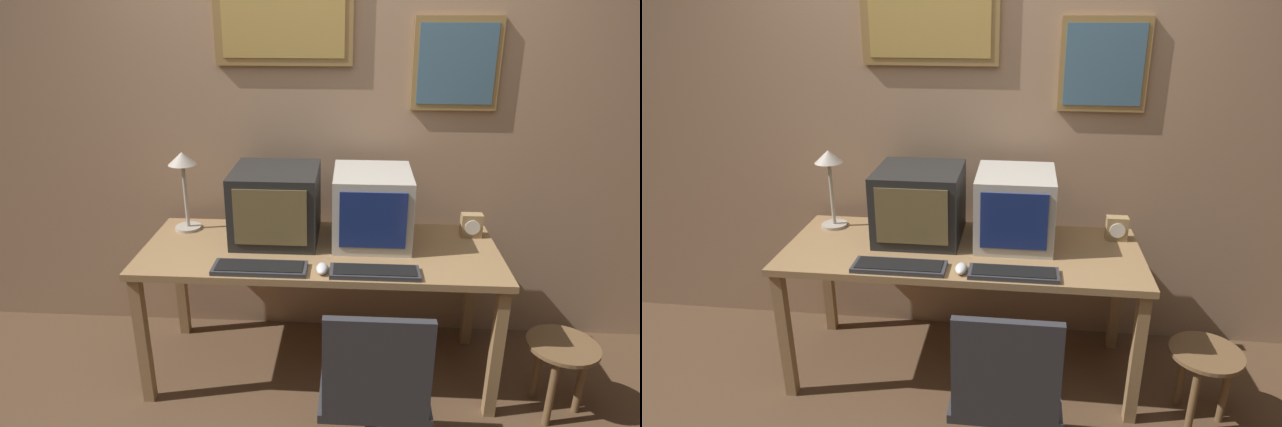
{
  "view_description": "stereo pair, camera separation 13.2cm",
  "coord_description": "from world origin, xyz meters",
  "views": [
    {
      "loc": [
        0.16,
        -1.71,
        1.94
      ],
      "look_at": [
        0.0,
        0.83,
        0.95
      ],
      "focal_mm": 30.0,
      "sensor_mm": 36.0,
      "label": 1
    },
    {
      "loc": [
        0.29,
        -1.69,
        1.94
      ],
      "look_at": [
        0.0,
        0.83,
        0.95
      ],
      "focal_mm": 30.0,
      "sensor_mm": 36.0,
      "label": 2
    }
  ],
  "objects": [
    {
      "name": "desk",
      "position": [
        0.0,
        0.83,
        0.68
      ],
      "size": [
        1.85,
        0.72,
        0.76
      ],
      "color": "#99754C",
      "rests_on": "ground_plane"
    },
    {
      "name": "office_chair",
      "position": [
        0.27,
        0.06,
        0.4
      ],
      "size": [
        0.46,
        0.46,
        0.91
      ],
      "color": "black",
      "rests_on": "ground_plane"
    },
    {
      "name": "wall_back",
      "position": [
        0.0,
        1.31,
        1.31
      ],
      "size": [
        8.0,
        0.08,
        2.6
      ],
      "color": "tan",
      "rests_on": "ground_plane"
    },
    {
      "name": "keyboard_main",
      "position": [
        -0.27,
        0.55,
        0.77
      ],
      "size": [
        0.45,
        0.15,
        0.03
      ],
      "color": "#333338",
      "rests_on": "desk"
    },
    {
      "name": "keyboard_side",
      "position": [
        0.28,
        0.55,
        0.77
      ],
      "size": [
        0.42,
        0.14,
        0.03
      ],
      "color": "#333338",
      "rests_on": "desk"
    },
    {
      "name": "mouse_near_keyboard",
      "position": [
        0.03,
        0.55,
        0.78
      ],
      "size": [
        0.06,
        0.11,
        0.04
      ],
      "color": "silver",
      "rests_on": "desk"
    },
    {
      "name": "side_stool",
      "position": [
        1.21,
        0.56,
        0.32
      ],
      "size": [
        0.34,
        0.34,
        0.4
      ],
      "color": "brown",
      "rests_on": "ground_plane"
    },
    {
      "name": "desk_lamp",
      "position": [
        -0.76,
        1.04,
        1.09
      ],
      "size": [
        0.15,
        0.15,
        0.45
      ],
      "color": "#B2A899",
      "rests_on": "desk"
    },
    {
      "name": "monitor_right",
      "position": [
        0.27,
        0.95,
        0.95
      ],
      "size": [
        0.4,
        0.44,
        0.38
      ],
      "color": "#B7B2A8",
      "rests_on": "desk"
    },
    {
      "name": "monitor_left",
      "position": [
        -0.24,
        0.95,
        0.95
      ],
      "size": [
        0.45,
        0.45,
        0.39
      ],
      "color": "black",
      "rests_on": "desk"
    },
    {
      "name": "desk_clock",
      "position": [
        0.81,
        1.03,
        0.82
      ],
      "size": [
        0.11,
        0.07,
        0.13
      ],
      "color": "#A38456",
      "rests_on": "desk"
    }
  ]
}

